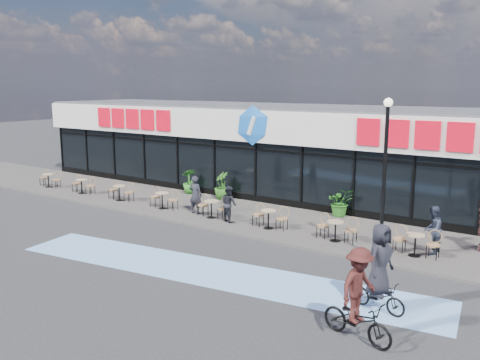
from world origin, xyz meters
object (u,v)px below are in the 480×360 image
object	(u,v)px
potted_plant_right	(340,202)
patron_right	(229,204)
lamp_post	(385,166)
bistro_set_0	(50,179)
cyclist_a	(358,302)
potted_plant_left	(190,181)
cyclist_b	(379,274)
potted_plant_mid	(222,185)
pedestrian_a	(432,230)
patron_left	(195,195)

from	to	relation	value
potted_plant_right	patron_right	xyz separation A→B (m)	(-3.43, -3.45, 0.14)
lamp_post	potted_plant_right	distance (m)	6.06
bistro_set_0	cyclist_a	bearing A→B (deg)	-17.26
potted_plant_left	potted_plant_right	world-z (taller)	potted_plant_left
cyclist_b	patron_right	bearing A→B (deg)	150.71
potted_plant_right	cyclist_a	world-z (taller)	cyclist_a
bistro_set_0	cyclist_a	distance (m)	21.44
potted_plant_mid	cyclist_b	xyz separation A→B (m)	(10.73, -7.68, 0.22)
bistro_set_0	potted_plant_mid	distance (m)	10.08
bistro_set_0	potted_plant_left	size ratio (longest dim) A/B	1.20
potted_plant_left	potted_plant_right	xyz separation A→B (m)	(8.35, 0.18, -0.03)
bistro_set_0	potted_plant_mid	bearing A→B (deg)	17.68
cyclist_a	bistro_set_0	bearing A→B (deg)	162.74
potted_plant_right	bistro_set_0	bearing A→B (deg)	-168.17
pedestrian_a	potted_plant_right	bearing A→B (deg)	-119.05
bistro_set_0	potted_plant_mid	world-z (taller)	potted_plant_mid
bistro_set_0	pedestrian_a	world-z (taller)	pedestrian_a
potted_plant_right	cyclist_a	xyz separation A→B (m)	(4.68, -9.67, 0.22)
bistro_set_0	potted_plant_right	world-z (taller)	potted_plant_right
potted_plant_left	patron_right	size ratio (longest dim) A/B	0.86
bistro_set_0	patron_left	xyz separation A→B (m)	(10.39, 0.08, 0.39)
potted_plant_mid	cyclist_a	world-z (taller)	cyclist_a
cyclist_a	potted_plant_mid	bearing A→B (deg)	139.08
patron_right	cyclist_b	size ratio (longest dim) A/B	0.65
bistro_set_0	pedestrian_a	bearing A→B (deg)	1.40
patron_left	potted_plant_left	bearing A→B (deg)	-51.61
potted_plant_left	cyclist_b	distance (m)	15.04
patron_left	potted_plant_right	bearing A→B (deg)	-154.71
potted_plant_left	patron_right	distance (m)	5.91
potted_plant_left	cyclist_a	distance (m)	16.12
patron_right	cyclist_b	bearing A→B (deg)	170.49
potted_plant_right	patron_left	size ratio (longest dim) A/B	0.73
pedestrian_a	cyclist_b	bearing A→B (deg)	2.73
pedestrian_a	cyclist_a	world-z (taller)	cyclist_a
cyclist_a	potted_plant_left	bearing A→B (deg)	143.92
potted_plant_mid	pedestrian_a	size ratio (longest dim) A/B	0.82
patron_left	cyclist_b	bearing A→B (deg)	149.17
potted_plant_right	cyclist_b	size ratio (longest dim) A/B	0.53
patron_left	cyclist_a	xyz separation A→B (m)	(10.08, -6.44, -0.02)
bistro_set_0	potted_plant_right	bearing A→B (deg)	11.83
potted_plant_right	patron_left	distance (m)	6.30
lamp_post	potted_plant_mid	distance (m)	10.68
lamp_post	potted_plant_right	size ratio (longest dim) A/B	4.24
cyclist_b	potted_plant_mid	bearing A→B (deg)	144.42
bistro_set_0	pedestrian_a	xyz separation A→B (m)	(20.33, 0.50, 0.37)
lamp_post	potted_plant_left	xyz separation A→B (m)	(-11.69, 4.23, -2.45)
bistro_set_0	cyclist_b	distance (m)	20.85
potted_plant_mid	cyclist_a	distance (m)	14.38
lamp_post	pedestrian_a	bearing A→B (deg)	53.21
potted_plant_left	potted_plant_mid	world-z (taller)	potted_plant_mid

